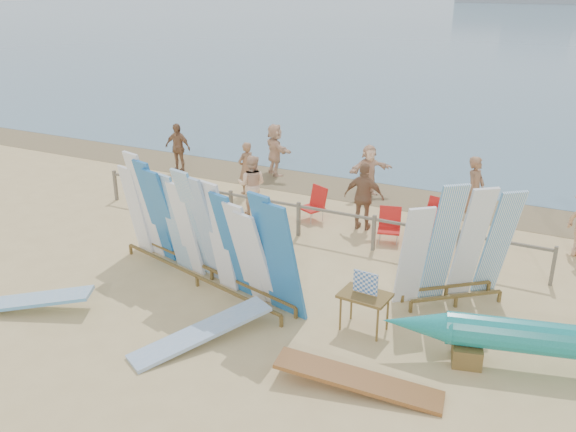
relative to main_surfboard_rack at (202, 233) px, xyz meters
The scene contains 20 objects.
ground 1.37m from the main_surfboard_rack, 21.71° to the left, with size 160.00×160.00×0.00m, color tan.
ocean 128.27m from the main_surfboard_rack, 89.71° to the left, with size 320.00×240.00×0.02m, color slate.
wet_sand_strip 7.58m from the main_surfboard_rack, 84.98° to the left, with size 40.00×2.60×0.01m, color olive.
fence 3.37m from the main_surfboard_rack, 78.65° to the left, with size 12.08×0.08×0.90m.
main_surfboard_rack is the anchor object (origin of this frame).
side_surfboard_rack 5.17m from the main_surfboard_rack, 17.65° to the left, with size 2.22×1.99×2.63m.
vendor_table 3.79m from the main_surfboard_rack, ahead, with size 0.95×0.71×1.20m.
flat_board_c 4.81m from the main_surfboard_rack, 24.64° to the right, with size 0.56×2.70×0.07m, color brown.
flat_board_e 3.80m from the main_surfboard_rack, 134.26° to the right, with size 0.56×2.70×0.07m, color white.
flat_board_b 2.56m from the main_surfboard_rack, 57.19° to the right, with size 0.56×2.70×0.07m, color #82A7D0.
beach_chair_left 4.55m from the main_surfboard_rack, 83.37° to the left, with size 0.77×0.78×0.91m.
beach_chair_right 4.93m from the main_surfboard_rack, 54.30° to the left, with size 0.66×0.68×0.86m.
stroller 5.69m from the main_surfboard_rack, 48.18° to the left, with size 0.76×0.94×1.14m.
beachgoer_2 4.30m from the main_surfboard_rack, 106.14° to the left, with size 0.81×0.39×1.67m, color beige.
beachgoer_extra_1 8.44m from the main_surfboard_rack, 130.04° to the left, with size 0.97×0.42×1.66m, color #8C6042.
beachgoer_11 7.96m from the main_surfboard_rack, 106.98° to the left, with size 1.60×0.52×1.72m, color beige.
beachgoer_7 7.54m from the main_surfboard_rack, 54.02° to the left, with size 0.67×0.37×1.85m, color #8C6042.
beachgoer_1 5.99m from the main_surfboard_rack, 111.77° to the left, with size 0.58×0.32×1.59m, color #8C6042.
beachgoer_5 7.13m from the main_surfboard_rack, 80.62° to the left, with size 1.45×0.47×1.56m, color beige.
beachgoer_4 4.85m from the main_surfboard_rack, 66.14° to the left, with size 1.04×0.45×1.78m, color #8C6042.
Camera 1 is at (6.23, -9.91, 6.10)m, focal length 38.00 mm.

